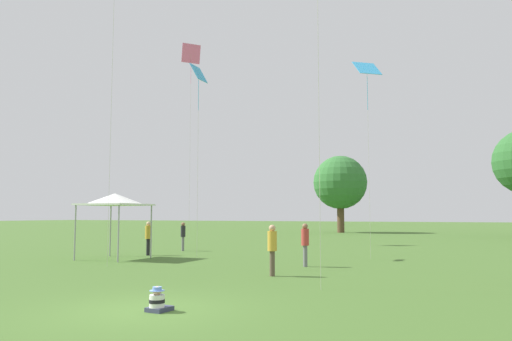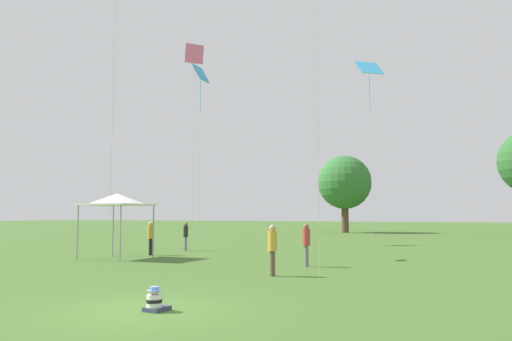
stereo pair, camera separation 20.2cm
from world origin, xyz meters
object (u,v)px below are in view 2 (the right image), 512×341
object	(u,v)px
seated_toddler	(155,301)
person_standing_1	(186,233)
kite_0	(201,78)
distant_tree_2	(345,183)
person_standing_4	(306,240)
person_standing_0	(273,245)
kite_1	(194,58)
canopy_tent	(117,200)
person_standing_2	(151,235)
kite_4	(369,72)

from	to	relation	value
seated_toddler	person_standing_1	size ratio (longest dim) A/B	0.33
kite_0	distant_tree_2	world-z (taller)	kite_0
seated_toddler	person_standing_4	world-z (taller)	person_standing_4
person_standing_0	kite_1	size ratio (longest dim) A/B	0.12
canopy_tent	kite_0	bearing A→B (deg)	37.07
person_standing_4	kite_0	xyz separation A→B (m)	(-6.57, 2.07, 8.32)
person_standing_2	canopy_tent	bearing A→B (deg)	103.96
canopy_tent	kite_4	distance (m)	14.49
person_standing_4	kite_1	distance (m)	22.81
person_standing_1	kite_0	xyz separation A→B (m)	(3.20, -3.70, 8.37)
kite_4	distant_tree_2	bearing A→B (deg)	112.85
seated_toddler	kite_4	bearing A→B (deg)	88.57
kite_0	distant_tree_2	size ratio (longest dim) A/B	1.07
kite_0	kite_4	xyz separation A→B (m)	(8.30, 3.07, 0.17)
person_standing_4	kite_1	xyz separation A→B (m)	(-13.52, 12.52, 13.45)
person_standing_2	kite_0	xyz separation A→B (m)	(3.09, -0.05, 8.33)
canopy_tent	kite_4	world-z (taller)	kite_4
person_standing_1	kite_4	bearing A→B (deg)	-114.59
person_standing_2	kite_1	size ratio (longest dim) A/B	0.12
person_standing_0	kite_4	xyz separation A→B (m)	(1.78, 8.73, 8.49)
seated_toddler	person_standing_0	world-z (taller)	person_standing_0
distant_tree_2	kite_0	bearing A→B (deg)	-86.52
person_standing_4	distant_tree_2	size ratio (longest dim) A/B	0.19
seated_toddler	canopy_tent	xyz separation A→B (m)	(-9.92, 10.30, 2.71)
person_standing_0	person_standing_1	world-z (taller)	person_standing_0
kite_1	person_standing_4	bearing A→B (deg)	132.98
canopy_tent	kite_1	bearing A→B (deg)	105.76
seated_toddler	person_standing_4	bearing A→B (deg)	94.91
kite_1	kite_0	bearing A→B (deg)	119.42
kite_1	person_standing_2	bearing A→B (deg)	106.15
person_standing_2	person_standing_4	bearing A→B (deg)	-173.75
person_standing_1	person_standing_2	bearing A→B (deg)	160.15
distant_tree_2	person_standing_2	bearing A→B (deg)	-91.16
person_standing_2	kite_0	world-z (taller)	kite_0
person_standing_4	kite_1	size ratio (longest dim) A/B	0.12
person_standing_1	kite_0	size ratio (longest dim) A/B	0.17
person_standing_2	kite_0	bearing A→B (deg)	-162.34
person_standing_4	person_standing_0	bearing A→B (deg)	122.32
person_standing_2	kite_0	distance (m)	8.89
person_standing_2	kite_4	xyz separation A→B (m)	(11.40, 3.02, 8.50)
kite_4	distant_tree_2	xyz separation A→B (m)	(-10.63, 35.16, -3.43)
person_standing_1	person_standing_2	xyz separation A→B (m)	(0.10, -3.65, 0.03)
kite_1	canopy_tent	bearing A→B (deg)	101.54
person_standing_4	person_standing_1	bearing A→B (deg)	2.47
person_standing_1	person_standing_4	bearing A→B (deg)	-142.04
kite_4	distant_tree_2	distance (m)	36.89
person_standing_0	canopy_tent	xyz separation A→B (m)	(-9.82, 3.16, 1.83)
person_standing_1	person_standing_4	xyz separation A→B (m)	(9.76, -5.76, 0.04)
person_standing_0	person_standing_4	xyz separation A→B (m)	(0.04, 3.59, -0.00)
person_standing_0	kite_0	distance (m)	11.99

